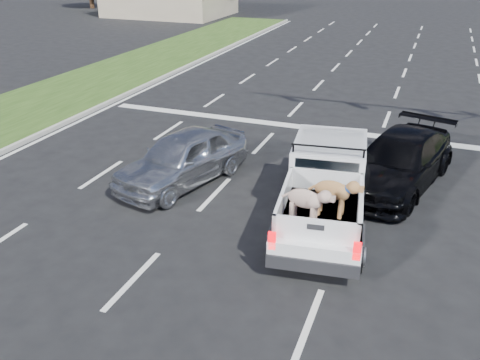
# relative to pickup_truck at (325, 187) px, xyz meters

# --- Properties ---
(ground) EXTENTS (160.00, 160.00, 0.00)m
(ground) POSITION_rel_pickup_truck_xyz_m (-1.17, -3.68, -0.86)
(ground) COLOR black
(ground) RESTS_ON ground
(road_markings) EXTENTS (17.75, 60.00, 0.01)m
(road_markings) POSITION_rel_pickup_truck_xyz_m (-1.17, 2.88, -0.86)
(road_markings) COLOR silver
(road_markings) RESTS_ON ground
(curb_left) EXTENTS (0.15, 60.00, 0.14)m
(curb_left) POSITION_rel_pickup_truck_xyz_m (-10.22, 2.32, -0.79)
(curb_left) COLOR #9E9B91
(curb_left) RESTS_ON ground
(pickup_truck) EXTENTS (2.40, 5.12, 1.85)m
(pickup_truck) POSITION_rel_pickup_truck_xyz_m (0.00, 0.00, 0.00)
(pickup_truck) COLOR black
(pickup_truck) RESTS_ON ground
(silver_sedan) EXTENTS (2.80, 4.48, 1.42)m
(silver_sedan) POSITION_rel_pickup_truck_xyz_m (-4.02, 0.72, -0.15)
(silver_sedan) COLOR #B3B5BB
(silver_sedan) RESTS_ON ground
(black_coupe) EXTENTS (3.09, 5.13, 1.39)m
(black_coupe) POSITION_rel_pickup_truck_xyz_m (1.43, 2.60, -0.17)
(black_coupe) COLOR black
(black_coupe) RESTS_ON ground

